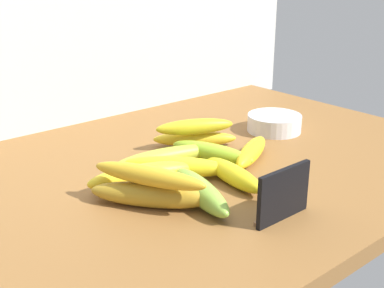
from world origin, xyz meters
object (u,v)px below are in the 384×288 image
(banana_10, at_px, (149,176))
(banana_3, at_px, (175,167))
(banana_4, at_px, (251,152))
(banana_6, at_px, (151,195))
(chalkboard_sign, at_px, (283,196))
(banana_2, at_px, (142,176))
(banana_1, at_px, (212,152))
(banana_9, at_px, (195,127))
(banana_0, at_px, (165,157))
(banana_5, at_px, (195,139))
(fruit_bowl, at_px, (274,123))
(banana_7, at_px, (200,191))
(banana_8, at_px, (233,175))

(banana_10, bearing_deg, banana_3, 33.38)
(banana_4, height_order, banana_6, banana_6)
(chalkboard_sign, bearing_deg, banana_3, 96.48)
(chalkboard_sign, relative_size, banana_2, 0.57)
(chalkboard_sign, bearing_deg, banana_4, 54.74)
(banana_1, xyz_separation_m, banana_9, (0.02, 0.07, 0.03))
(banana_0, xyz_separation_m, banana_10, (-0.13, -0.12, 0.04))
(banana_9, bearing_deg, banana_5, 50.29)
(fruit_bowl, relative_size, banana_10, 0.62)
(banana_2, bearing_deg, banana_7, -71.32)
(banana_4, xyz_separation_m, banana_5, (-0.03, 0.13, -0.00))
(banana_3, relative_size, banana_5, 1.16)
(banana_3, bearing_deg, banana_0, 71.47)
(banana_1, height_order, banana_4, same)
(chalkboard_sign, height_order, banana_0, chalkboard_sign)
(banana_0, bearing_deg, banana_4, -30.72)
(banana_7, relative_size, banana_8, 1.14)
(banana_8, height_order, banana_10, banana_10)
(banana_5, bearing_deg, banana_6, -144.62)
(chalkboard_sign, height_order, banana_7, chalkboard_sign)
(fruit_bowl, bearing_deg, banana_0, -179.60)
(chalkboard_sign, xyz_separation_m, fruit_bowl, (0.31, 0.29, -0.02))
(chalkboard_sign, xyz_separation_m, banana_10, (-0.14, 0.16, 0.02))
(banana_2, bearing_deg, banana_3, -0.68)
(banana_1, relative_size, banana_8, 1.13)
(banana_1, distance_m, banana_8, 0.11)
(banana_0, xyz_separation_m, banana_4, (0.15, -0.09, 0.00))
(banana_8, bearing_deg, banana_9, 70.19)
(chalkboard_sign, bearing_deg, banana_6, 128.44)
(banana_8, bearing_deg, banana_3, 121.77)
(banana_7, relative_size, banana_9, 1.10)
(banana_10, bearing_deg, banana_2, 62.80)
(chalkboard_sign, relative_size, banana_1, 0.61)
(banana_3, distance_m, banana_6, 0.12)
(banana_4, bearing_deg, banana_5, 103.66)
(banana_0, bearing_deg, fruit_bowl, 0.40)
(banana_0, relative_size, banana_3, 1.02)
(banana_5, bearing_deg, chalkboard_sign, -107.79)
(chalkboard_sign, xyz_separation_m, banana_5, (0.11, 0.33, -0.02))
(chalkboard_sign, height_order, banana_3, chalkboard_sign)
(banana_6, distance_m, banana_7, 0.08)
(banana_5, bearing_deg, banana_4, -76.34)
(banana_1, xyz_separation_m, banana_5, (0.03, 0.09, -0.00))
(banana_2, relative_size, banana_5, 1.10)
(banana_3, bearing_deg, banana_1, 6.41)
(banana_3, xyz_separation_m, banana_4, (0.16, -0.04, -0.00))
(banana_10, bearing_deg, banana_0, 44.28)
(fruit_bowl, distance_m, banana_10, 0.46)
(fruit_bowl, xyz_separation_m, banana_3, (-0.34, -0.05, -0.00))
(banana_8, bearing_deg, banana_1, 67.05)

